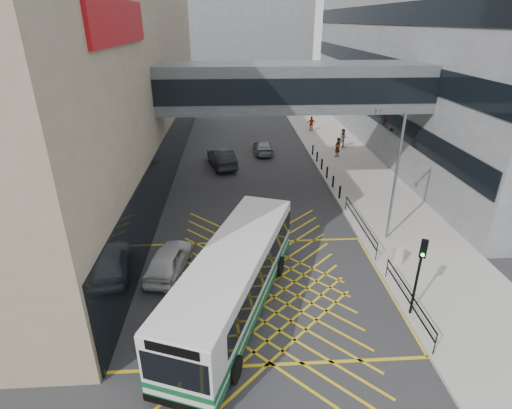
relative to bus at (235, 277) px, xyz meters
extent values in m
plane|color=#333335|center=(1.21, 1.21, -1.64)|extent=(120.00, 120.00, 0.00)
cube|color=black|center=(-4.75, 17.21, 0.36)|extent=(0.10, 41.50, 4.00)
cube|color=#9F0F12|center=(-4.71, 5.21, 9.86)|extent=(0.18, 9.00, 1.80)
cube|color=gray|center=(25.21, 25.21, 8.36)|extent=(24.00, 44.00, 20.00)
cube|color=black|center=(13.17, 25.21, 2.36)|extent=(0.10, 43.50, 1.60)
cube|color=black|center=(13.17, 25.21, 6.36)|extent=(0.10, 43.50, 1.60)
cube|color=black|center=(13.17, 25.21, 10.36)|extent=(0.10, 43.50, 1.60)
cube|color=gray|center=(-0.79, 61.21, 7.36)|extent=(28.00, 16.00, 18.00)
cube|color=#4D5257|center=(4.21, 13.21, 5.86)|extent=(20.00, 4.00, 3.00)
cube|color=black|center=(4.21, 11.19, 5.86)|extent=(19.50, 0.06, 1.60)
cube|color=black|center=(4.21, 15.23, 5.86)|extent=(19.50, 0.06, 1.60)
cube|color=#ADA89F|center=(10.21, 16.21, -1.56)|extent=(6.00, 54.00, 0.16)
cube|color=gold|center=(1.21, 1.21, -1.64)|extent=(12.00, 9.00, 0.01)
cube|color=silver|center=(-0.04, -0.11, 0.03)|extent=(6.00, 11.03, 2.66)
cube|color=#0F4F2B|center=(-0.04, -0.11, -1.13)|extent=(6.05, 11.08, 0.34)
cube|color=#0F4F2B|center=(-0.04, -0.11, -0.61)|extent=(6.07, 11.09, 0.22)
cube|color=black|center=(0.16, 0.45, 0.38)|extent=(5.59, 9.76, 1.03)
cube|color=black|center=(-1.88, -5.19, 0.28)|extent=(2.16, 0.85, 1.18)
cube|color=black|center=(-1.88, -5.20, 1.17)|extent=(1.69, 0.66, 0.34)
cube|color=silver|center=(-0.04, -0.11, 1.37)|extent=(5.95, 10.93, 0.10)
cube|color=black|center=(-1.88, -5.20, -1.15)|extent=(2.35, 0.93, 0.30)
cube|color=black|center=(1.80, 4.99, -1.15)|extent=(2.35, 0.93, 0.30)
cylinder|color=black|center=(-2.41, -3.02, -1.15)|extent=(0.59, 1.02, 0.99)
cylinder|color=black|center=(-0.08, -3.87, -1.15)|extent=(0.59, 1.02, 0.99)
cylinder|color=black|center=(-0.13, 3.28, -1.15)|extent=(0.59, 1.02, 0.99)
cylinder|color=black|center=(2.20, 2.44, -1.15)|extent=(0.59, 1.02, 0.99)
imported|color=silver|center=(-3.29, 3.04, -0.94)|extent=(2.51, 4.65, 1.40)
imported|color=#212227|center=(-0.92, 18.86, -0.85)|extent=(3.17, 5.39, 1.58)
imported|color=gray|center=(2.90, 22.48, -1.00)|extent=(1.81, 4.14, 1.28)
cylinder|color=black|center=(7.46, -0.96, 0.08)|extent=(0.14, 0.14, 3.13)
cube|color=black|center=(7.38, -1.15, 1.83)|extent=(0.30, 0.25, 0.78)
sphere|color=#19E533|center=(7.34, -1.23, 1.60)|extent=(0.19, 0.19, 0.15)
cylinder|color=slate|center=(8.78, 5.51, 2.19)|extent=(0.15, 0.15, 7.35)
cube|color=slate|center=(8.04, 5.48, 5.86)|extent=(1.47, 0.16, 0.09)
cylinder|color=slate|center=(7.31, 5.45, 5.79)|extent=(0.27, 0.27, 0.23)
cylinder|color=#ADA89E|center=(8.39, 2.88, -1.00)|extent=(0.56, 0.56, 0.97)
cube|color=black|center=(7.36, -0.79, -0.53)|extent=(0.05, 5.00, 0.05)
cube|color=black|center=(7.36, -0.79, -0.93)|extent=(0.05, 5.00, 0.05)
cube|color=black|center=(7.36, 6.21, -0.53)|extent=(0.05, 6.00, 0.05)
cube|color=black|center=(7.36, 6.21, -0.93)|extent=(0.05, 6.00, 0.05)
cylinder|color=black|center=(7.36, -3.29, -0.98)|extent=(0.04, 0.04, 1.00)
cylinder|color=black|center=(7.36, 1.71, -0.98)|extent=(0.04, 0.04, 1.00)
cylinder|color=black|center=(7.36, 3.21, -0.98)|extent=(0.04, 0.04, 1.00)
cylinder|color=black|center=(7.36, 9.21, -0.98)|extent=(0.04, 0.04, 1.00)
cylinder|color=black|center=(7.46, 11.21, -1.03)|extent=(0.14, 0.14, 0.90)
cylinder|color=black|center=(7.46, 13.21, -1.03)|extent=(0.14, 0.14, 0.90)
cylinder|color=black|center=(7.46, 15.21, -1.03)|extent=(0.14, 0.14, 0.90)
cylinder|color=black|center=(7.46, 17.21, -1.03)|extent=(0.14, 0.14, 0.90)
cylinder|color=black|center=(7.46, 19.21, -1.03)|extent=(0.14, 0.14, 0.90)
cylinder|color=black|center=(7.46, 21.21, -1.03)|extent=(0.14, 0.14, 0.90)
imported|color=gray|center=(9.56, 20.49, -0.60)|extent=(0.86, 0.85, 1.77)
imported|color=gray|center=(10.82, 23.20, -0.56)|extent=(0.91, 0.54, 1.84)
imported|color=gray|center=(8.94, 29.86, -0.67)|extent=(1.03, 0.63, 1.62)
camera|label=1|loc=(0.05, -14.10, 9.93)|focal=28.00mm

